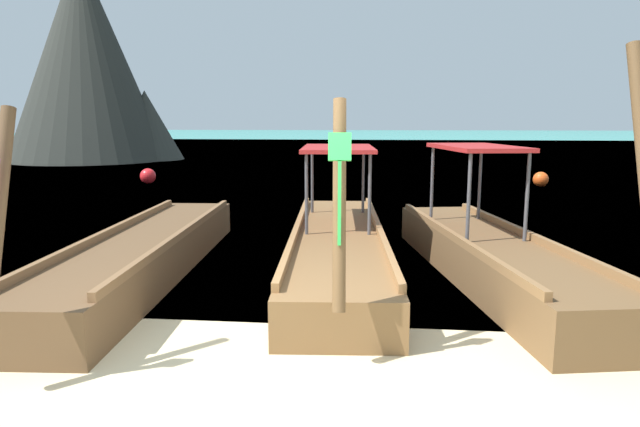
# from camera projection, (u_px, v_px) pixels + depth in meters

# --- Properties ---
(ground) EXTENTS (120.00, 120.00, 0.00)m
(ground) POSITION_uv_depth(u_px,v_px,m) (283.00, 374.00, 4.91)
(ground) COLOR beige
(sea_water) EXTENTS (120.00, 120.00, 0.00)m
(sea_water) POSITION_uv_depth(u_px,v_px,m) (370.00, 139.00, 64.97)
(sea_water) COLOR #2DB29E
(sea_water) RESTS_ON ground
(longtail_boat_violet_ribbon) EXTENTS (1.59, 6.94, 2.34)m
(longtail_boat_violet_ribbon) POSITION_uv_depth(u_px,v_px,m) (145.00, 255.00, 8.03)
(longtail_boat_violet_ribbon) COLOR brown
(longtail_boat_violet_ribbon) RESTS_ON ground
(longtail_boat_green_ribbon) EXTENTS (1.82, 7.01, 2.42)m
(longtail_boat_green_ribbon) POSITION_uv_depth(u_px,v_px,m) (338.00, 245.00, 8.53)
(longtail_boat_green_ribbon) COLOR brown
(longtail_boat_green_ribbon) RESTS_ON ground
(longtail_boat_orange_ribbon) EXTENTS (2.21, 6.39, 2.87)m
(longtail_boat_orange_ribbon) POSITION_uv_depth(u_px,v_px,m) (491.00, 255.00, 7.75)
(longtail_boat_orange_ribbon) COLOR brown
(longtail_boat_orange_ribbon) RESTS_ON ground
(karst_rock) EXTENTS (9.22, 8.49, 11.16)m
(karst_rock) POSITION_uv_depth(u_px,v_px,m) (89.00, 62.00, 30.38)
(karst_rock) COLOR #2D302B
(karst_rock) RESTS_ON ground
(mooring_buoy_near) EXTENTS (0.51, 0.51, 0.51)m
(mooring_buoy_near) POSITION_uv_depth(u_px,v_px,m) (541.00, 179.00, 18.61)
(mooring_buoy_near) COLOR #EA5119
(mooring_buoy_near) RESTS_ON sea_water
(mooring_buoy_far) EXTENTS (0.54, 0.54, 0.54)m
(mooring_buoy_far) POSITION_uv_depth(u_px,v_px,m) (148.00, 176.00, 19.51)
(mooring_buoy_far) COLOR red
(mooring_buoy_far) RESTS_ON sea_water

